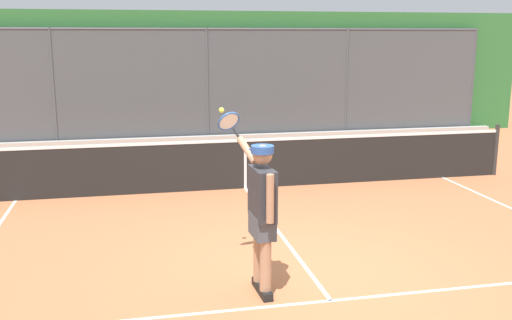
# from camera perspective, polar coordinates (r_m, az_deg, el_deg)

# --- Properties ---
(ground_plane) EXTENTS (60.00, 60.00, 0.00)m
(ground_plane) POSITION_cam_1_polar(r_m,az_deg,el_deg) (7.36, 5.34, -11.01)
(ground_plane) COLOR #B76B42
(court_line_markings) EXTENTS (8.39, 9.10, 0.01)m
(court_line_markings) POSITION_cam_1_polar(r_m,az_deg,el_deg) (6.41, 8.39, -14.74)
(court_line_markings) COLOR white
(court_line_markings) RESTS_ON ground
(fence_backdrop) EXTENTS (19.24, 1.37, 3.55)m
(fence_backdrop) POSITION_cam_1_polar(r_m,az_deg,el_deg) (16.92, -5.03, 8.21)
(fence_backdrop) COLOR #474C51
(fence_backdrop) RESTS_ON ground
(tennis_net) EXTENTS (10.78, 0.09, 1.07)m
(tennis_net) POSITION_cam_1_polar(r_m,az_deg,el_deg) (11.14, -1.06, -0.31)
(tennis_net) COLOR #2D2D2D
(tennis_net) RESTS_ON ground
(tennis_player) EXTENTS (0.53, 1.40, 2.01)m
(tennis_player) POSITION_cam_1_polar(r_m,az_deg,el_deg) (6.50, 0.53, -4.60)
(tennis_player) COLOR black
(tennis_player) RESTS_ON ground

